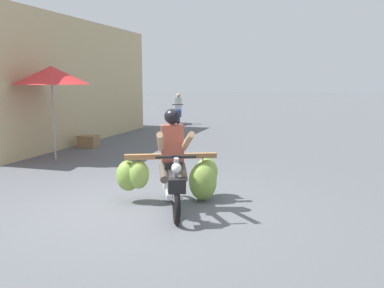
{
  "coord_description": "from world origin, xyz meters",
  "views": [
    {
      "loc": [
        2.57,
        -5.73,
        2.01
      ],
      "look_at": [
        0.5,
        1.09,
        0.9
      ],
      "focal_mm": 38.76,
      "sensor_mm": 36.0,
      "label": 1
    }
  ],
  "objects_px": {
    "motorbike_distant_ahead_left": "(178,112)",
    "produce_crate": "(88,141)",
    "market_umbrella_near_shop": "(51,75)",
    "motorbike_main_loaded": "(175,173)"
  },
  "relations": [
    {
      "from": "motorbike_distant_ahead_left",
      "to": "produce_crate",
      "type": "xyz_separation_m",
      "value": [
        -0.46,
        -7.02,
        -0.39
      ]
    },
    {
      "from": "market_umbrella_near_shop",
      "to": "motorbike_main_loaded",
      "type": "bearing_deg",
      "value": -33.1
    },
    {
      "from": "motorbike_main_loaded",
      "to": "market_umbrella_near_shop",
      "type": "height_order",
      "value": "market_umbrella_near_shop"
    },
    {
      "from": "produce_crate",
      "to": "motorbike_main_loaded",
      "type": "bearing_deg",
      "value": -46.82
    },
    {
      "from": "motorbike_main_loaded",
      "to": "motorbike_distant_ahead_left",
      "type": "distance_m",
      "value": 12.32
    },
    {
      "from": "motorbike_distant_ahead_left",
      "to": "produce_crate",
      "type": "distance_m",
      "value": 7.05
    },
    {
      "from": "market_umbrella_near_shop",
      "to": "produce_crate",
      "type": "xyz_separation_m",
      "value": [
        -0.22,
        1.95,
        -1.94
      ]
    },
    {
      "from": "motorbike_main_loaded",
      "to": "market_umbrella_near_shop",
      "type": "distance_m",
      "value": 5.21
    },
    {
      "from": "produce_crate",
      "to": "motorbike_distant_ahead_left",
      "type": "bearing_deg",
      "value": 86.22
    },
    {
      "from": "motorbike_main_loaded",
      "to": "produce_crate",
      "type": "bearing_deg",
      "value": 133.18
    }
  ]
}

